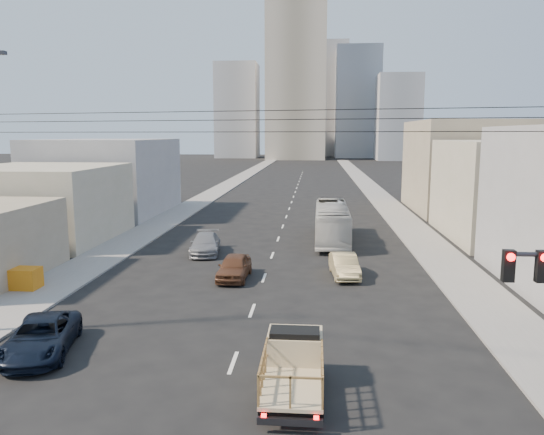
# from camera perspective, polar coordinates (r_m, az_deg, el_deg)

# --- Properties ---
(ground) EXTENTS (420.00, 420.00, 0.00)m
(ground) POSITION_cam_1_polar(r_m,az_deg,el_deg) (18.98, -5.18, -17.76)
(ground) COLOR black
(ground) RESTS_ON ground
(sidewalk_left) EXTENTS (3.50, 180.00, 0.12)m
(sidewalk_left) POSITION_cam_1_polar(r_m,az_deg,el_deg) (88.35, -4.93, 3.41)
(sidewalk_left) COLOR gray
(sidewalk_left) RESTS_ON ground
(sidewalk_right) EXTENTS (3.50, 180.00, 0.12)m
(sidewalk_right) POSITION_cam_1_polar(r_m,az_deg,el_deg) (87.54, 10.44, 3.24)
(sidewalk_right) COLOR gray
(sidewalk_right) RESTS_ON ground
(lane_dashes) EXTENTS (0.15, 104.00, 0.01)m
(lane_dashes) POSITION_cam_1_polar(r_m,az_deg,el_deg) (70.28, 2.23, 1.97)
(lane_dashes) COLOR silver
(lane_dashes) RESTS_ON ground
(flatbed_pickup) EXTENTS (1.95, 4.41, 1.90)m
(flatbed_pickup) POSITION_cam_1_polar(r_m,az_deg,el_deg) (18.08, 2.34, -15.32)
(flatbed_pickup) COLOR tan
(flatbed_pickup) RESTS_ON ground
(navy_pickup) EXTENTS (3.34, 5.34, 1.38)m
(navy_pickup) POSITION_cam_1_polar(r_m,az_deg,el_deg) (23.08, -23.60, -11.67)
(navy_pickup) COLOR black
(navy_pickup) RESTS_ON ground
(city_bus) EXTENTS (2.66, 11.03, 3.07)m
(city_bus) POSITION_cam_1_polar(r_m,az_deg,el_deg) (42.75, 6.46, -0.53)
(city_bus) COLOR #B9B8B4
(city_bus) RESTS_ON ground
(sedan_brown) EXTENTS (1.81, 4.28, 1.44)m
(sedan_brown) POSITION_cam_1_polar(r_m,az_deg,el_deg) (31.73, -4.08, -5.31)
(sedan_brown) COLOR #57311E
(sedan_brown) RESTS_ON ground
(sedan_tan) EXTENTS (1.83, 4.28, 1.37)m
(sedan_tan) POSITION_cam_1_polar(r_m,az_deg,el_deg) (32.40, 7.79, -5.14)
(sedan_tan) COLOR tan
(sedan_tan) RESTS_ON ground
(sedan_grey) EXTENTS (2.56, 5.09, 1.42)m
(sedan_grey) POSITION_cam_1_polar(r_m,az_deg,el_deg) (38.54, -7.17, -2.82)
(sedan_grey) COLOR gray
(sedan_grey) RESTS_ON ground
(overhead_wires) EXTENTS (23.01, 5.02, 0.72)m
(overhead_wires) POSITION_cam_1_polar(r_m,az_deg,el_deg) (18.45, -4.76, 10.30)
(overhead_wires) COLOR black
(overhead_wires) RESTS_ON ground
(crate_stack) EXTENTS (1.80, 1.20, 1.14)m
(crate_stack) POSITION_cam_1_polar(r_m,az_deg,el_deg) (32.38, -25.25, -5.93)
(crate_stack) COLOR orange
(crate_stack) RESTS_ON sidewalk_left
(bldg_right_mid) EXTENTS (11.00, 14.00, 8.00)m
(bldg_right_mid) POSITION_cam_1_polar(r_m,az_deg,el_deg) (47.85, 24.88, 2.69)
(bldg_right_mid) COLOR #A6A085
(bldg_right_mid) RESTS_ON ground
(bldg_right_far) EXTENTS (12.00, 16.00, 10.00)m
(bldg_right_far) POSITION_cam_1_polar(r_m,az_deg,el_deg) (63.12, 20.41, 5.18)
(bldg_right_far) COLOR gray
(bldg_right_far) RESTS_ON ground
(bldg_left_mid) EXTENTS (11.00, 12.00, 6.00)m
(bldg_left_mid) POSITION_cam_1_polar(r_m,az_deg,el_deg) (46.60, -23.52, 1.39)
(bldg_left_mid) COLOR #A6A085
(bldg_left_mid) RESTS_ON ground
(bldg_left_far) EXTENTS (12.00, 16.00, 8.00)m
(bldg_left_far) POSITION_cam_1_polar(r_m,az_deg,el_deg) (60.24, -17.29, 4.23)
(bldg_left_far) COLOR gray
(bldg_left_far) RESTS_ON ground
(high_rise_tower) EXTENTS (20.00, 20.00, 60.00)m
(high_rise_tower) POSITION_cam_1_polar(r_m,az_deg,el_deg) (188.06, 2.65, 15.48)
(high_rise_tower) COLOR gray
(high_rise_tower) RESTS_ON ground
(midrise_ne) EXTENTS (16.00, 16.00, 40.00)m
(midrise_ne) POSITION_cam_1_polar(r_m,az_deg,el_deg) (202.58, 9.16, 12.07)
(midrise_ne) COLOR #96999E
(midrise_ne) RESTS_ON ground
(midrise_nw) EXTENTS (15.00, 15.00, 34.00)m
(midrise_nw) POSITION_cam_1_polar(r_m,az_deg,el_deg) (199.00, -3.74, 11.36)
(midrise_nw) COLOR #96999E
(midrise_nw) RESTS_ON ground
(midrise_back) EXTENTS (18.00, 18.00, 44.00)m
(midrise_back) POSITION_cam_1_polar(r_m,az_deg,el_deg) (217.13, 5.64, 12.45)
(midrise_back) COLOR gray
(midrise_back) RESTS_ON ground
(midrise_east) EXTENTS (14.00, 14.00, 28.00)m
(midrise_east) POSITION_cam_1_polar(r_m,az_deg,el_deg) (183.77, 13.39, 10.41)
(midrise_east) COLOR #96999E
(midrise_east) RESTS_ON ground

